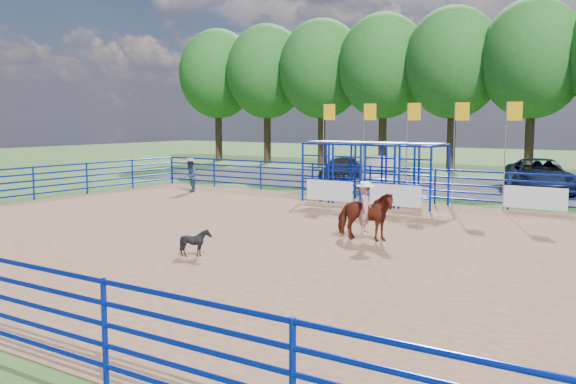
% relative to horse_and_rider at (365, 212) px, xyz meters
% --- Properties ---
extents(ground, '(120.00, 120.00, 0.00)m').
position_rel_horse_and_rider_xyz_m(ground, '(-1.24, -1.12, -0.88)').
color(ground, '#385B24').
rests_on(ground, ground).
extents(arena_dirt, '(30.00, 20.00, 0.02)m').
position_rel_horse_and_rider_xyz_m(arena_dirt, '(-1.24, -1.12, -0.87)').
color(arena_dirt, '#896044').
rests_on(arena_dirt, ground).
extents(gravel_strip, '(40.00, 10.00, 0.01)m').
position_rel_horse_and_rider_xyz_m(gravel_strip, '(-1.24, 15.88, -0.87)').
color(gravel_strip, '#68665C').
rests_on(gravel_strip, ground).
extents(horse_and_rider, '(1.87, 1.16, 2.44)m').
position_rel_horse_and_rider_xyz_m(horse_and_rider, '(0.00, 0.00, 0.00)').
color(horse_and_rider, maroon).
rests_on(horse_and_rider, arena_dirt).
extents(calf, '(0.80, 0.74, 0.74)m').
position_rel_horse_and_rider_xyz_m(calf, '(-2.68, -4.36, -0.49)').
color(calf, black).
rests_on(calf, arena_dirt).
extents(spectator_cowboy, '(0.91, 0.96, 1.61)m').
position_rel_horse_and_rider_xyz_m(spectator_cowboy, '(-12.65, 6.39, -0.04)').
color(spectator_cowboy, navy).
rests_on(spectator_cowboy, arena_dirt).
extents(car_a, '(2.38, 4.33, 1.39)m').
position_rel_horse_and_rider_xyz_m(car_a, '(-9.44, 15.62, -0.17)').
color(car_a, black).
rests_on(car_a, gravel_strip).
extents(car_b, '(3.00, 5.21, 1.62)m').
position_rel_horse_and_rider_xyz_m(car_b, '(-5.82, 14.07, -0.05)').
color(car_b, '#93969B').
rests_on(car_b, gravel_strip).
extents(car_c, '(4.63, 6.48, 1.64)m').
position_rel_horse_and_rider_xyz_m(car_c, '(1.45, 15.42, -0.05)').
color(car_c, '#131931').
rests_on(car_c, gravel_strip).
extents(perimeter_fence, '(30.10, 20.10, 1.50)m').
position_rel_horse_and_rider_xyz_m(perimeter_fence, '(-1.24, -1.12, -0.13)').
color(perimeter_fence, '#071EA9').
rests_on(perimeter_fence, ground).
extents(chute_assembly, '(19.32, 2.41, 4.20)m').
position_rel_horse_and_rider_xyz_m(chute_assembly, '(-3.14, 7.72, 0.38)').
color(chute_assembly, '#071EA9').
rests_on(chute_assembly, ground).
extents(treeline, '(56.40, 6.40, 11.24)m').
position_rel_horse_and_rider_xyz_m(treeline, '(-1.24, 24.88, 6.66)').
color(treeline, '#3F2B19').
rests_on(treeline, ground).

